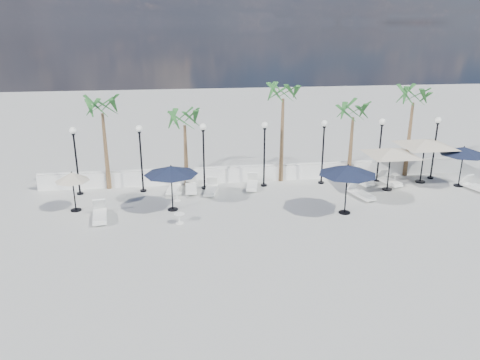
{
  "coord_description": "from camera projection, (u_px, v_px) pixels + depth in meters",
  "views": [
    {
      "loc": [
        -4.89,
        -19.14,
        9.15
      ],
      "look_at": [
        -1.84,
        3.36,
        1.5
      ],
      "focal_mm": 35.0,
      "sensor_mm": 36.0,
      "label": 1
    }
  ],
  "objects": [
    {
      "name": "parasol_cream_sq_b",
      "position": [
        391.0,
        148.0,
        26.21
      ],
      "size": [
        5.33,
        5.33,
        2.67
      ],
      "color": "black",
      "rests_on": "ground"
    },
    {
      "name": "lounger_0",
      "position": [
        100.0,
        215.0,
        22.84
      ],
      "size": [
        0.91,
        2.07,
        0.75
      ],
      "rotation": [
        0.0,
        0.0,
        0.13
      ],
      "color": "white",
      "rests_on": "ground"
    },
    {
      "name": "lounger_4",
      "position": [
        191.0,
        187.0,
        26.74
      ],
      "size": [
        0.66,
        1.93,
        0.72
      ],
      "rotation": [
        0.0,
        0.0,
        -0.02
      ],
      "color": "white",
      "rests_on": "ground"
    },
    {
      "name": "parasol_navy_right",
      "position": [
        464.0,
        151.0,
        26.93
      ],
      "size": [
        2.72,
        2.72,
        2.44
      ],
      "color": "black",
      "rests_on": "ground"
    },
    {
      "name": "palm_1",
      "position": [
        185.0,
        123.0,
        26.61
      ],
      "size": [
        2.6,
        2.6,
        4.7
      ],
      "color": "brown",
      "rests_on": "ground"
    },
    {
      "name": "side_table_0",
      "position": [
        177.0,
        196.0,
        25.19
      ],
      "size": [
        0.49,
        0.49,
        0.48
      ],
      "color": "white",
      "rests_on": "ground"
    },
    {
      "name": "lamppost_0",
      "position": [
        75.0,
        151.0,
        25.49
      ],
      "size": [
        0.36,
        0.36,
        3.84
      ],
      "color": "black",
      "rests_on": "ground"
    },
    {
      "name": "lamppost_1",
      "position": [
        140.0,
        149.0,
        25.94
      ],
      "size": [
        0.36,
        0.36,
        3.84
      ],
      "color": "black",
      "rests_on": "ground"
    },
    {
      "name": "parasol_navy_left",
      "position": [
        171.0,
        170.0,
        23.41
      ],
      "size": [
        2.74,
        2.74,
        2.42
      ],
      "color": "black",
      "rests_on": "ground"
    },
    {
      "name": "palm_2",
      "position": [
        283.0,
        97.0,
        26.9
      ],
      "size": [
        2.6,
        2.6,
        6.1
      ],
      "color": "brown",
      "rests_on": "ground"
    },
    {
      "name": "parasol_cream_sq_a",
      "position": [
        426.0,
        139.0,
        27.44
      ],
      "size": [
        5.85,
        5.85,
        2.87
      ],
      "color": "black",
      "rests_on": "ground"
    },
    {
      "name": "lounger_2",
      "position": [
        252.0,
        184.0,
        27.19
      ],
      "size": [
        0.96,
        1.95,
        0.7
      ],
      "rotation": [
        0.0,
        0.0,
        -0.2
      ],
      "color": "white",
      "rests_on": "ground"
    },
    {
      "name": "lamppost_4",
      "position": [
        323.0,
        143.0,
        27.28
      ],
      "size": [
        0.36,
        0.36,
        3.84
      ],
      "color": "black",
      "rests_on": "ground"
    },
    {
      "name": "ground",
      "position": [
        289.0,
        232.0,
        21.52
      ],
      "size": [
        100.0,
        100.0,
        0.0
      ],
      "primitive_type": "plane",
      "color": "#B0B0AB",
      "rests_on": "ground"
    },
    {
      "name": "lamppost_3",
      "position": [
        264.0,
        145.0,
        26.83
      ],
      "size": [
        0.36,
        0.36,
        3.84
      ],
      "color": "black",
      "rests_on": "ground"
    },
    {
      "name": "palm_4",
      "position": [
        413.0,
        100.0,
        28.04
      ],
      "size": [
        2.6,
        2.6,
        5.7
      ],
      "color": "brown",
      "rests_on": "ground"
    },
    {
      "name": "lounger_7",
      "position": [
        359.0,
        179.0,
        28.01
      ],
      "size": [
        1.3,
        2.15,
        0.77
      ],
      "rotation": [
        0.0,
        0.0,
        0.34
      ],
      "color": "white",
      "rests_on": "ground"
    },
    {
      "name": "parasol_navy_mid",
      "position": [
        348.0,
        170.0,
        22.96
      ],
      "size": [
        2.9,
        2.9,
        2.6
      ],
      "color": "black",
      "rests_on": "ground"
    },
    {
      "name": "lounger_3",
      "position": [
        174.0,
        188.0,
        26.62
      ],
      "size": [
        0.89,
        1.83,
        0.66
      ],
      "rotation": [
        0.0,
        0.0,
        -0.19
      ],
      "color": "white",
      "rests_on": "ground"
    },
    {
      "name": "lamppost_2",
      "position": [
        204.0,
        147.0,
        26.39
      ],
      "size": [
        0.36,
        0.36,
        3.84
      ],
      "color": "black",
      "rests_on": "ground"
    },
    {
      "name": "side_table_1",
      "position": [
        179.0,
        218.0,
        22.38
      ],
      "size": [
        0.51,
        0.51,
        0.5
      ],
      "color": "white",
      "rests_on": "ground"
    },
    {
      "name": "palm_3",
      "position": [
        353.0,
        115.0,
        27.82
      ],
      "size": [
        2.6,
        2.6,
        4.9
      ],
      "color": "brown",
      "rests_on": "ground"
    },
    {
      "name": "lounger_1",
      "position": [
        211.0,
        189.0,
        26.41
      ],
      "size": [
        0.95,
        1.95,
        0.7
      ],
      "rotation": [
        0.0,
        0.0,
        -0.19
      ],
      "color": "white",
      "rests_on": "ground"
    },
    {
      "name": "lounger_6",
      "position": [
        361.0,
        193.0,
        25.75
      ],
      "size": [
        1.07,
        1.98,
        0.71
      ],
      "rotation": [
        0.0,
        0.0,
        0.26
      ],
      "color": "white",
      "rests_on": "ground"
    },
    {
      "name": "balustrade",
      "position": [
        261.0,
        173.0,
        28.42
      ],
      "size": [
        26.0,
        0.3,
        1.01
      ],
      "color": "white",
      "rests_on": "ground"
    },
    {
      "name": "lounger_8",
      "position": [
        477.0,
        187.0,
        26.8
      ],
      "size": [
        1.12,
        1.96,
        0.7
      ],
      "rotation": [
        0.0,
        0.0,
        0.29
      ],
      "color": "white",
      "rests_on": "ground"
    },
    {
      "name": "parasol_cream_small",
      "position": [
        72.0,
        177.0,
        23.43
      ],
      "size": [
        1.72,
        1.72,
        2.11
      ],
      "color": "black",
      "rests_on": "ground"
    },
    {
      "name": "side_table_2",
      "position": [
        395.0,
        177.0,
        28.27
      ],
      "size": [
        0.49,
        0.49,
        0.47
      ],
      "color": "white",
      "rests_on": "ground"
    },
    {
      "name": "lounger_5",
      "position": [
        389.0,
        181.0,
        27.85
      ],
      "size": [
        0.99,
        1.91,
        0.68
      ],
      "rotation": [
        0.0,
        0.0,
        0.23
      ],
      "color": "white",
      "rests_on": "ground"
    },
    {
      "name": "palm_0",
      "position": [
        102.0,
        111.0,
        25.78
      ],
      "size": [
        2.6,
        2.6,
        5.5
      ],
      "color": "brown",
      "rests_on": "ground"
    },
    {
      "name": "lamppost_6",
      "position": [
        436.0,
        139.0,
        28.17
      ],
      "size": [
        0.36,
        0.36,
        3.84
      ],
      "color": "black",
      "rests_on": "ground"
    },
    {
      "name": "lamppost_5",
      "position": [
        380.0,
        141.0,
        27.72
      ],
      "size": [
        0.36,
        0.36,
        3.84
      ],
      "color": "black",
      "rests_on": "ground"
    }
  ]
}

